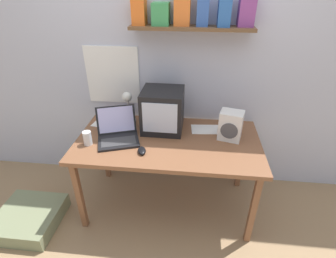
{
  "coord_description": "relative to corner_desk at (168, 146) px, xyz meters",
  "views": [
    {
      "loc": [
        0.2,
        -1.8,
        1.87
      ],
      "look_at": [
        0.0,
        0.0,
        0.82
      ],
      "focal_mm": 28.0,
      "sensor_mm": 36.0,
      "label": 1
    }
  ],
  "objects": [
    {
      "name": "crt_monitor",
      "position": [
        -0.06,
        0.18,
        0.24
      ],
      "size": [
        0.35,
        0.34,
        0.36
      ],
      "rotation": [
        0.0,
        0.0,
        -0.02
      ],
      "color": "black",
      "rests_on": "corner_desk"
    },
    {
      "name": "space_heater",
      "position": [
        0.5,
        0.08,
        0.18
      ],
      "size": [
        0.21,
        0.18,
        0.24
      ],
      "rotation": [
        0.0,
        0.0,
        -0.26
      ],
      "color": "white",
      "rests_on": "corner_desk"
    },
    {
      "name": "loose_paper_near_monitor",
      "position": [
        0.31,
        0.2,
        0.06
      ],
      "size": [
        0.25,
        0.18,
        0.0
      ],
      "rotation": [
        0.0,
        0.0,
        0.08
      ],
      "color": "white",
      "rests_on": "corner_desk"
    },
    {
      "name": "computer_mouse",
      "position": [
        -0.18,
        -0.2,
        0.08
      ],
      "size": [
        0.08,
        0.12,
        0.03
      ],
      "rotation": [
        0.0,
        0.0,
        0.26
      ],
      "color": "black",
      "rests_on": "corner_desk"
    },
    {
      "name": "laptop",
      "position": [
        -0.41,
        -0.02,
        0.12
      ],
      "size": [
        0.41,
        0.41,
        0.23
      ],
      "rotation": [
        0.0,
        0.0,
        0.33
      ],
      "color": "black",
      "rests_on": "corner_desk"
    },
    {
      "name": "floor_cushion",
      "position": [
        -1.17,
        -0.37,
        -0.59
      ],
      "size": [
        0.51,
        0.51,
        0.13
      ],
      "color": "gray",
      "rests_on": "ground_plane"
    },
    {
      "name": "ground_plane",
      "position": [
        0.0,
        0.0,
        -0.66
      ],
      "size": [
        12.0,
        12.0,
        0.0
      ],
      "primitive_type": "plane",
      "color": "#9F7E5A"
    },
    {
      "name": "printed_handout",
      "position": [
        -0.6,
        0.2,
        0.06
      ],
      "size": [
        0.23,
        0.19,
        0.0
      ],
      "rotation": [
        0.0,
        0.0,
        -0.18
      ],
      "color": "white",
      "rests_on": "corner_desk"
    },
    {
      "name": "back_wall",
      "position": [
        0.0,
        0.47,
        0.65
      ],
      "size": [
        5.6,
        0.24,
        2.6
      ],
      "color": "silver",
      "rests_on": "ground_plane"
    },
    {
      "name": "corner_desk",
      "position": [
        0.0,
        0.0,
        0.0
      ],
      "size": [
        1.5,
        0.79,
        0.72
      ],
      "color": "brown",
      "rests_on": "ground_plane"
    },
    {
      "name": "juice_glass",
      "position": [
        -0.62,
        -0.14,
        0.11
      ],
      "size": [
        0.07,
        0.07,
        0.11
      ],
      "color": "white",
      "rests_on": "corner_desk"
    },
    {
      "name": "desk_lamp",
      "position": [
        -0.38,
        0.24,
        0.26
      ],
      "size": [
        0.12,
        0.15,
        0.31
      ],
      "rotation": [
        0.0,
        0.0,
        0.17
      ],
      "color": "silver",
      "rests_on": "corner_desk"
    }
  ]
}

